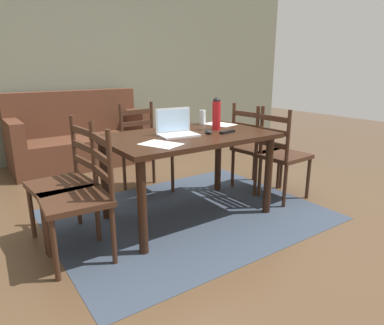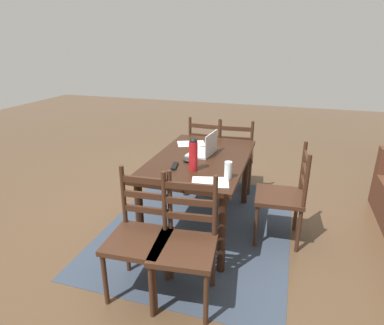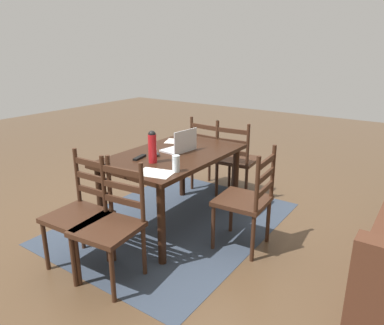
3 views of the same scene
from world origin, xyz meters
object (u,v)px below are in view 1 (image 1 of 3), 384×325
(chair_right_near, at_px, (281,155))
(chair_left_near, at_px, (81,197))
(dining_table, at_px, (188,146))
(laptop, at_px, (176,128))
(computer_mouse, at_px, (208,132))
(drinking_glass, at_px, (202,117))
(tv_remote, at_px, (227,132))
(chair_left_far, at_px, (66,183))
(chair_far_head, at_px, (145,149))
(water_bottle, at_px, (217,113))
(couch, at_px, (80,139))
(chair_right_far, at_px, (256,148))

(chair_right_near, relative_size, chair_left_near, 1.00)
(dining_table, height_order, chair_left_near, chair_left_near)
(laptop, relative_size, computer_mouse, 3.43)
(laptop, height_order, drinking_glass, laptop)
(chair_right_near, bearing_deg, tv_remote, 177.77)
(chair_left_far, xyz_separation_m, tv_remote, (1.33, -0.34, 0.31))
(chair_left_near, xyz_separation_m, drinking_glass, (1.43, 0.54, 0.37))
(chair_far_head, bearing_deg, chair_right_near, -44.54)
(dining_table, distance_m, water_bottle, 0.42)
(chair_left_near, height_order, laptop, laptop)
(dining_table, height_order, couch, couch)
(tv_remote, bearing_deg, couch, 2.80)
(chair_right_near, height_order, chair_right_far, same)
(chair_left_far, xyz_separation_m, water_bottle, (1.35, -0.15, 0.45))
(chair_right_far, height_order, computer_mouse, chair_right_far)
(chair_right_near, bearing_deg, couch, 117.38)
(laptop, bearing_deg, computer_mouse, -21.71)
(chair_far_head, bearing_deg, drinking_glass, -47.80)
(chair_right_near, xyz_separation_m, chair_left_near, (-2.02, -0.00, 0.00))
(laptop, bearing_deg, dining_table, -11.61)
(laptop, distance_m, drinking_glass, 0.62)
(couch, relative_size, computer_mouse, 18.00)
(chair_far_head, distance_m, tv_remote, 1.07)
(chair_left_far, bearing_deg, chair_far_head, 32.20)
(chair_left_far, relative_size, chair_right_far, 1.00)
(dining_table, xyz_separation_m, couch, (-0.27, 2.28, -0.30))
(chair_right_far, xyz_separation_m, couch, (-1.28, 2.11, -0.11))
(drinking_glass, bearing_deg, dining_table, -139.66)
(couch, bearing_deg, tv_remote, -76.54)
(chair_left_far, bearing_deg, chair_left_near, -89.98)
(chair_right_near, height_order, water_bottle, water_bottle)
(computer_mouse, xyz_separation_m, tv_remote, (0.16, -0.07, -0.01))
(couch, relative_size, tv_remote, 10.59)
(computer_mouse, relative_size, tv_remote, 0.59)
(water_bottle, xyz_separation_m, tv_remote, (-0.02, -0.18, -0.14))
(chair_right_far, height_order, chair_left_near, same)
(dining_table, xyz_separation_m, drinking_glass, (0.42, 0.35, 0.17))
(chair_right_far, height_order, water_bottle, water_bottle)
(tv_remote, bearing_deg, chair_left_near, 80.51)
(tv_remote, bearing_deg, chair_left_far, 65.15)
(chair_right_far, bearing_deg, chair_right_near, -90.03)
(water_bottle, bearing_deg, tv_remote, -96.07)
(chair_far_head, relative_size, chair_right_near, 1.00)
(chair_far_head, distance_m, drinking_glass, 0.73)
(chair_left_far, height_order, laptop, laptop)
(chair_right_near, relative_size, tv_remote, 5.59)
(dining_table, distance_m, chair_left_near, 1.05)
(drinking_glass, bearing_deg, laptop, -147.59)
(laptop, distance_m, water_bottle, 0.45)
(dining_table, bearing_deg, chair_right_far, 9.75)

